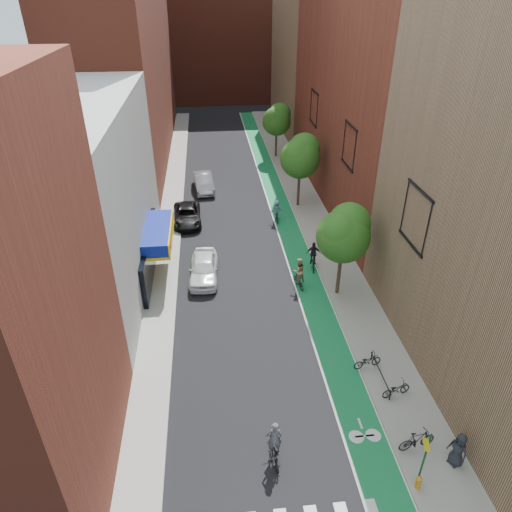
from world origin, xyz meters
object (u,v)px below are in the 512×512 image
object	(u,v)px
parked_car_white	(204,268)
cyclist_lane_near	(299,274)
cyclist_lane_mid	(313,259)
pedestrian	(458,450)
cyclist_lead	(274,447)
parked_car_silver	(204,182)
parked_car_black	(187,215)
fire_hydrant	(419,482)
cyclist_lane_far	(277,212)

from	to	relation	value
parked_car_white	cyclist_lane_near	xyz separation A→B (m)	(6.35, -1.76, 0.15)
cyclist_lane_near	cyclist_lane_mid	size ratio (longest dim) A/B	1.03
cyclist_lane_near	pedestrian	world-z (taller)	cyclist_lane_near
cyclist_lead	cyclist_lane_near	bearing A→B (deg)	-107.54
parked_car_white	pedestrian	size ratio (longest dim) A/B	2.71
parked_car_silver	cyclist_lead	size ratio (longest dim) A/B	2.28
parked_car_silver	parked_car_black	bearing A→B (deg)	-107.57
fire_hydrant	parked_car_silver	bearing A→B (deg)	104.29
cyclist_lead	parked_car_silver	bearing A→B (deg)	-87.25
cyclist_lead	cyclist_lane_mid	world-z (taller)	cyclist_lead
parked_car_white	cyclist_lane_mid	distance (m)	7.86
parked_car_black	parked_car_white	bearing A→B (deg)	-83.31
cyclist_lane_mid	cyclist_lane_far	bearing A→B (deg)	-68.27
cyclist_lane_near	pedestrian	bearing A→B (deg)	91.89
fire_hydrant	parked_car_black	bearing A→B (deg)	111.00
cyclist_lane_far	fire_hydrant	size ratio (longest dim) A/B	2.83
parked_car_black	cyclist_lane_mid	distance (m)	12.49
parked_car_black	cyclist_lead	distance (m)	23.82
cyclist_lane_mid	fire_hydrant	distance (m)	17.08
fire_hydrant	cyclist_lane_near	bearing A→B (deg)	98.02
cyclist_lane_near	parked_car_silver	bearing A→B (deg)	-85.18
pedestrian	cyclist_lead	bearing A→B (deg)	-122.90
cyclist_lane_near	pedestrian	distance (m)	14.60
parked_car_silver	cyclist_lead	distance (m)	30.63
pedestrian	fire_hydrant	bearing A→B (deg)	-90.01
parked_car_white	cyclist_lead	world-z (taller)	cyclist_lead
cyclist_lane_far	cyclist_lane_mid	bearing A→B (deg)	101.81
parked_car_white	cyclist_lane_far	world-z (taller)	cyclist_lane_far
cyclist_lane_far	pedestrian	bearing A→B (deg)	100.69
cyclist_lane_far	fire_hydrant	world-z (taller)	cyclist_lane_far
parked_car_silver	cyclist_lane_far	xyz separation A→B (m)	(6.20, -7.70, 0.06)
parked_car_black	cyclist_lane_far	world-z (taller)	cyclist_lane_far
cyclist_lane_mid	cyclist_lead	bearing A→B (deg)	82.44
cyclist_lead	pedestrian	size ratio (longest dim) A/B	1.23
parked_car_silver	cyclist_lane_mid	world-z (taller)	cyclist_lane_mid
cyclist_lane_mid	fire_hydrant	xyz separation A→B (m)	(0.60, -17.07, -0.30)
parked_car_silver	pedestrian	world-z (taller)	pedestrian
cyclist_lane_mid	parked_car_black	bearing A→B (deg)	-31.72
parked_car_silver	cyclist_lane_mid	size ratio (longest dim) A/B	2.36
cyclist_lane_mid	cyclist_lane_far	world-z (taller)	cyclist_lane_mid
parked_car_white	pedestrian	distance (m)	18.92
cyclist_lane_near	fire_hydrant	world-z (taller)	cyclist_lane_near
parked_car_black	pedestrian	size ratio (longest dim) A/B	2.85
cyclist_lead	parked_car_black	bearing A→B (deg)	-82.16
cyclist_lead	pedestrian	xyz separation A→B (m)	(7.62, -1.16, 0.30)
parked_car_white	parked_car_silver	size ratio (longest dim) A/B	0.96
cyclist_lane_mid	pedestrian	bearing A→B (deg)	110.08
parked_car_black	cyclist_lead	xyz separation A→B (m)	(4.20, -23.45, 0.03)
cyclist_lane_mid	cyclist_lane_near	bearing A→B (deg)	66.09
cyclist_lane_far	parked_car_silver	bearing A→B (deg)	-50.21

